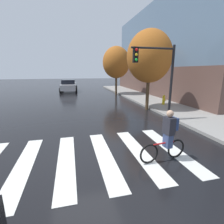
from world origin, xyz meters
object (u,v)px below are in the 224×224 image
at_px(cyclist, 167,136).
at_px(street_tree_near, 149,57).
at_px(traffic_light_near, 158,71).
at_px(sedan_mid, 69,86).
at_px(street_tree_mid, 116,63).
at_px(fire_hydrant, 164,100).

relative_size(cyclist, street_tree_near, 0.30).
distance_m(traffic_light_near, street_tree_near, 3.42).
xyz_separation_m(traffic_light_near, street_tree_near, (0.95, 3.13, 0.98)).
bearing_deg(cyclist, sedan_mid, 98.99).
bearing_deg(street_tree_near, cyclist, -110.54).
height_order(cyclist, traffic_light_near, traffic_light_near).
xyz_separation_m(street_tree_near, street_tree_mid, (-0.19, 8.22, -0.04)).
distance_m(sedan_mid, street_tree_near, 14.41).
relative_size(fire_hydrant, street_tree_near, 0.14).
bearing_deg(sedan_mid, street_tree_mid, -39.73).
xyz_separation_m(cyclist, street_tree_mid, (2.44, 15.23, 2.95)).
distance_m(sedan_mid, fire_hydrant, 14.29).
xyz_separation_m(sedan_mid, cyclist, (3.14, -19.88, -0.02)).
bearing_deg(traffic_light_near, fire_hydrant, 54.33).
bearing_deg(sedan_mid, traffic_light_near, -73.21).
height_order(sedan_mid, street_tree_near, street_tree_near).
bearing_deg(street_tree_mid, fire_hydrant, -74.56).
bearing_deg(street_tree_near, fire_hydrant, 22.82).
bearing_deg(cyclist, traffic_light_near, 66.58).
height_order(traffic_light_near, street_tree_near, street_tree_near).
bearing_deg(cyclist, fire_hydrant, 60.05).
distance_m(fire_hydrant, street_tree_mid, 8.37).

